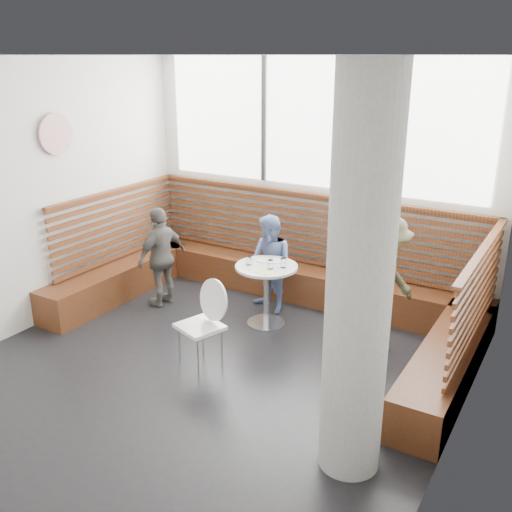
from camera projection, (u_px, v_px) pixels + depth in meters
The scene contains 15 objects.
room at pixel (204, 227), 5.60m from camera, with size 5.00×5.00×3.20m.
booth at pixel (286, 282), 7.43m from camera, with size 5.00×2.50×1.44m.
concrete_column at pixel (359, 284), 4.22m from camera, with size 0.50×0.50×3.20m, color gray.
wall_art at pixel (56, 134), 6.88m from camera, with size 0.50×0.50×0.03m, color white.
cafe_table at pixel (266, 282), 7.00m from camera, with size 0.76×0.76×0.78m.
cafe_chair at pixel (204, 316), 6.10m from camera, with size 0.46×0.45×0.95m.
adult_man at pixel (381, 286), 6.25m from camera, with size 1.04×0.60×1.62m, color #484830.
child_back at pixel (270, 265), 7.36m from camera, with size 0.63×0.49×1.29m, color #677CB3.
child_left at pixel (162, 257), 7.56m from camera, with size 0.79×0.33×1.34m, color #5D5A54.
plate_near at pixel (264, 260), 7.08m from camera, with size 0.19×0.19×0.01m, color white.
plate_far at pixel (276, 261), 7.05m from camera, with size 0.18×0.18×0.01m, color white.
glass_left at pixel (249, 261), 6.94m from camera, with size 0.07×0.07×0.11m, color white.
glass_mid at pixel (270, 264), 6.81m from camera, with size 0.07×0.07×0.11m, color white.
glass_right at pixel (283, 263), 6.85m from camera, with size 0.08×0.08×0.12m, color white.
menu_card at pixel (263, 271), 6.73m from camera, with size 0.22×0.15×0.00m, color #A5C64C.
Camera 1 is at (3.20, -4.35, 3.20)m, focal length 40.00 mm.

